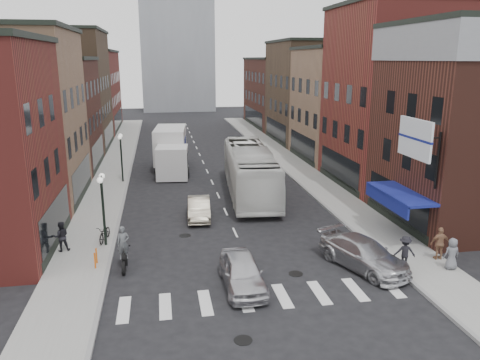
{
  "coord_description": "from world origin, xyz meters",
  "views": [
    {
      "loc": [
        -4.24,
        -21.01,
        10.11
      ],
      "look_at": [
        0.65,
        7.02,
        2.71
      ],
      "focal_mm": 35.0,
      "sensor_mm": 36.0,
      "label": 1
    }
  ],
  "objects_px": {
    "streetlamp_near": "(102,197)",
    "streetlamp_far": "(121,149)",
    "motorcycle_rider": "(124,249)",
    "ped_left_solo": "(61,236)",
    "transit_bus": "(250,171)",
    "sedan_left_far": "(199,208)",
    "ped_right_c": "(452,254)",
    "ped_right_a": "(405,252)",
    "ped_right_b": "(440,243)",
    "box_truck": "(171,151)",
    "bike_rack": "(96,258)",
    "sedan_left_near": "(242,272)",
    "curb_car": "(363,254)",
    "billboard_sign": "(416,140)",
    "parked_bicycle": "(105,233)"
  },
  "relations": [
    {
      "from": "streetlamp_far",
      "to": "box_truck",
      "type": "xyz_separation_m",
      "value": [
        4.17,
        3.6,
        -0.99
      ]
    },
    {
      "from": "curb_car",
      "to": "parked_bicycle",
      "type": "relative_size",
      "value": 2.93
    },
    {
      "from": "streetlamp_far",
      "to": "ped_left_solo",
      "type": "relative_size",
      "value": 2.52
    },
    {
      "from": "transit_bus",
      "to": "ped_right_b",
      "type": "distance_m",
      "value": 15.6
    },
    {
      "from": "sedan_left_far",
      "to": "ped_right_b",
      "type": "bearing_deg",
      "value": -33.84
    },
    {
      "from": "box_truck",
      "to": "sedan_left_near",
      "type": "relative_size",
      "value": 2.09
    },
    {
      "from": "bike_rack",
      "to": "motorcycle_rider",
      "type": "bearing_deg",
      "value": -10.51
    },
    {
      "from": "streetlamp_near",
      "to": "transit_bus",
      "type": "xyz_separation_m",
      "value": [
        9.83,
        8.92,
        -1.07
      ]
    },
    {
      "from": "box_truck",
      "to": "billboard_sign",
      "type": "bearing_deg",
      "value": -55.11
    },
    {
      "from": "sedan_left_far",
      "to": "motorcycle_rider",
      "type": "bearing_deg",
      "value": -117.77
    },
    {
      "from": "transit_bus",
      "to": "ped_right_a",
      "type": "bearing_deg",
      "value": -66.11
    },
    {
      "from": "ped_left_solo",
      "to": "billboard_sign",
      "type": "bearing_deg",
      "value": 157.54
    },
    {
      "from": "streetlamp_near",
      "to": "sedan_left_far",
      "type": "height_order",
      "value": "streetlamp_near"
    },
    {
      "from": "transit_bus",
      "to": "sedan_left_far",
      "type": "relative_size",
      "value": 3.26
    },
    {
      "from": "streetlamp_near",
      "to": "ped_left_solo",
      "type": "relative_size",
      "value": 2.52
    },
    {
      "from": "billboard_sign",
      "to": "streetlamp_near",
      "type": "bearing_deg",
      "value": 167.65
    },
    {
      "from": "billboard_sign",
      "to": "streetlamp_far",
      "type": "xyz_separation_m",
      "value": [
        -15.99,
        17.5,
        -3.22
      ]
    },
    {
      "from": "streetlamp_near",
      "to": "streetlamp_far",
      "type": "relative_size",
      "value": 1.0
    },
    {
      "from": "ped_left_solo",
      "to": "bike_rack",
      "type": "bearing_deg",
      "value": 118.86
    },
    {
      "from": "motorcycle_rider",
      "to": "streetlamp_far",
      "type": "bearing_deg",
      "value": 88.54
    },
    {
      "from": "streetlamp_near",
      "to": "parked_bicycle",
      "type": "height_order",
      "value": "streetlamp_near"
    },
    {
      "from": "transit_bus",
      "to": "sedan_left_far",
      "type": "xyz_separation_m",
      "value": [
        -4.33,
        -4.91,
        -1.18
      ]
    },
    {
      "from": "ped_left_solo",
      "to": "motorcycle_rider",
      "type": "bearing_deg",
      "value": 130.75
    },
    {
      "from": "sedan_left_near",
      "to": "ped_right_b",
      "type": "relative_size",
      "value": 2.53
    },
    {
      "from": "sedan_left_near",
      "to": "curb_car",
      "type": "height_order",
      "value": "sedan_left_near"
    },
    {
      "from": "curb_car",
      "to": "ped_right_a",
      "type": "distance_m",
      "value": 1.99
    },
    {
      "from": "streetlamp_far",
      "to": "ped_right_c",
      "type": "relative_size",
      "value": 2.6
    },
    {
      "from": "bike_rack",
      "to": "parked_bicycle",
      "type": "relative_size",
      "value": 0.46
    },
    {
      "from": "streetlamp_near",
      "to": "curb_car",
      "type": "distance_m",
      "value": 13.96
    },
    {
      "from": "transit_bus",
      "to": "ped_right_b",
      "type": "height_order",
      "value": "transit_bus"
    },
    {
      "from": "sedan_left_near",
      "to": "bike_rack",
      "type": "bearing_deg",
      "value": 154.28
    },
    {
      "from": "bike_rack",
      "to": "ped_right_a",
      "type": "bearing_deg",
      "value": -10.26
    },
    {
      "from": "motorcycle_rider",
      "to": "ped_right_b",
      "type": "relative_size",
      "value": 1.29
    },
    {
      "from": "bike_rack",
      "to": "sedan_left_near",
      "type": "height_order",
      "value": "sedan_left_near"
    },
    {
      "from": "streetlamp_near",
      "to": "curb_car",
      "type": "relative_size",
      "value": 0.8
    },
    {
      "from": "streetlamp_far",
      "to": "ped_right_a",
      "type": "bearing_deg",
      "value": -52.68
    },
    {
      "from": "streetlamp_near",
      "to": "streetlamp_far",
      "type": "xyz_separation_m",
      "value": [
        0.0,
        14.0,
        0.0
      ]
    },
    {
      "from": "ped_right_a",
      "to": "ped_right_b",
      "type": "bearing_deg",
      "value": -150.66
    },
    {
      "from": "motorcycle_rider",
      "to": "ped_right_c",
      "type": "bearing_deg",
      "value": -16.64
    },
    {
      "from": "sedan_left_far",
      "to": "ped_right_a",
      "type": "distance_m",
      "value": 13.24
    },
    {
      "from": "parked_bicycle",
      "to": "sedan_left_far",
      "type": "bearing_deg",
      "value": 42.4
    },
    {
      "from": "transit_bus",
      "to": "streetlamp_near",
      "type": "bearing_deg",
      "value": -132.99
    },
    {
      "from": "sedan_left_near",
      "to": "parked_bicycle",
      "type": "bearing_deg",
      "value": 135.18
    },
    {
      "from": "box_truck",
      "to": "sedan_left_far",
      "type": "relative_size",
      "value": 2.25
    },
    {
      "from": "sedan_left_far",
      "to": "billboard_sign",
      "type": "bearing_deg",
      "value": -31.66
    },
    {
      "from": "motorcycle_rider",
      "to": "ped_left_solo",
      "type": "bearing_deg",
      "value": 138.24
    },
    {
      "from": "bike_rack",
      "to": "transit_bus",
      "type": "xyz_separation_m",
      "value": [
        10.03,
        11.62,
        1.29
      ]
    },
    {
      "from": "ped_left_solo",
      "to": "ped_right_b",
      "type": "bearing_deg",
      "value": 153.99
    },
    {
      "from": "parked_bicycle",
      "to": "ped_right_c",
      "type": "bearing_deg",
      "value": -10.11
    },
    {
      "from": "transit_bus",
      "to": "curb_car",
      "type": "bearing_deg",
      "value": -72.79
    }
  ]
}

